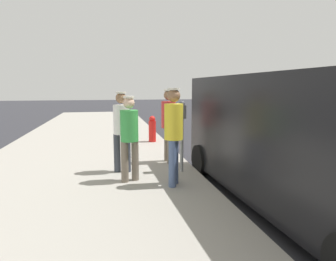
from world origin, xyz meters
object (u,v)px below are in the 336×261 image
at_px(parking_meter_near, 182,124).
at_px(pedestrian_in_white, 122,126).
at_px(pedestrian_in_red, 169,121).
at_px(parked_van, 303,138).
at_px(fire_hydrant, 152,129).
at_px(pedestrian_in_yellow, 174,130).
at_px(pedestrian_in_green, 129,133).

xyz_separation_m(parking_meter_near, pedestrian_in_white, (1.25, -0.23, -0.05)).
bearing_deg(pedestrian_in_red, parking_meter_near, 97.82).
bearing_deg(pedestrian_in_white, parked_van, 142.22).
bearing_deg(parked_van, fire_hydrant, -73.75).
xyz_separation_m(pedestrian_in_yellow, fire_hydrant, (-0.27, -4.42, -0.62)).
height_order(pedestrian_in_yellow, pedestrian_in_red, pedestrian_in_yellow).
relative_size(pedestrian_in_white, fire_hydrant, 1.99).
relative_size(pedestrian_in_red, pedestrian_in_green, 1.07).
relative_size(pedestrian_in_green, fire_hydrant, 1.90).
height_order(parking_meter_near, fire_hydrant, parking_meter_near).
relative_size(parking_meter_near, pedestrian_in_white, 0.89).
bearing_deg(fire_hydrant, pedestrian_in_green, 75.58).
distance_m(pedestrian_in_white, parked_van, 3.48).
relative_size(pedestrian_in_red, fire_hydrant, 2.03).
distance_m(pedestrian_in_red, pedestrian_in_green, 1.64).
bearing_deg(parked_van, pedestrian_in_white, -37.78).
bearing_deg(fire_hydrant, parked_van, 106.25).
distance_m(parking_meter_near, parked_van, 2.42).
relative_size(pedestrian_in_green, parked_van, 0.31).
xyz_separation_m(parked_van, fire_hydrant, (1.60, -5.49, -0.59)).
xyz_separation_m(pedestrian_in_yellow, pedestrian_in_green, (0.77, -0.39, -0.10)).
xyz_separation_m(pedestrian_in_yellow, pedestrian_in_red, (-0.25, -1.68, -0.03)).
height_order(parking_meter_near, parked_van, parked_van).
height_order(parked_van, fire_hydrant, parked_van).
height_order(parking_meter_near, pedestrian_in_green, pedestrian_in_green).
relative_size(pedestrian_in_yellow, pedestrian_in_red, 1.02).
bearing_deg(pedestrian_in_green, parked_van, 151.03).
distance_m(pedestrian_in_yellow, pedestrian_in_red, 1.69).
distance_m(pedestrian_in_yellow, pedestrian_in_green, 0.87).
relative_size(pedestrian_in_white, pedestrian_in_green, 1.04).
bearing_deg(pedestrian_in_green, fire_hydrant, -104.42).
bearing_deg(parking_meter_near, fire_hydrant, -88.40).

